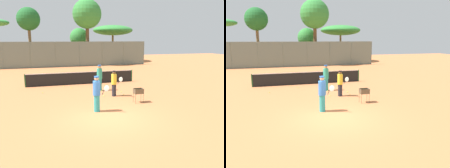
{
  "view_description": "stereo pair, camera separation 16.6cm",
  "coord_description": "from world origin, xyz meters",
  "views": [
    {
      "loc": [
        -2.77,
        -9.81,
        3.83
      ],
      "look_at": [
        1.11,
        3.28,
        1.0
      ],
      "focal_mm": 35.0,
      "sensor_mm": 36.0,
      "label": 1
    },
    {
      "loc": [
        -2.61,
        -9.86,
        3.83
      ],
      "look_at": [
        1.11,
        3.28,
        1.0
      ],
      "focal_mm": 35.0,
      "sensor_mm": 36.0,
      "label": 2
    }
  ],
  "objects": [
    {
      "name": "tennis_net",
      "position": [
        0.0,
        8.64,
        0.56
      ],
      "size": [
        9.28,
        0.1,
        1.07
      ],
      "color": "#26592D",
      "rests_on": "ground_plane"
    },
    {
      "name": "tennis_ball_5",
      "position": [
        0.8,
        4.16,
        0.03
      ],
      "size": [
        0.07,
        0.07,
        0.07
      ],
      "primitive_type": "sphere",
      "color": "#D1E54C",
      "rests_on": "ground_plane"
    },
    {
      "name": "tennis_ball_1",
      "position": [
        2.18,
        4.01,
        0.03
      ],
      "size": [
        0.07,
        0.07,
        0.07
      ],
      "primitive_type": "sphere",
      "color": "#D1E54C",
      "rests_on": "ground_plane"
    },
    {
      "name": "tennis_ball_0",
      "position": [
        0.96,
        5.55,
        0.03
      ],
      "size": [
        0.07,
        0.07,
        0.07
      ],
      "primitive_type": "sphere",
      "color": "#D1E54C",
      "rests_on": "ground_plane"
    },
    {
      "name": "ball_cart",
      "position": [
        2.45,
        2.1,
        0.64
      ],
      "size": [
        0.56,
        0.41,
        0.87
      ],
      "color": "brown",
      "rests_on": "ground_plane"
    },
    {
      "name": "tree_1",
      "position": [
        -4.94,
        23.1,
        6.4
      ],
      "size": [
        3.12,
        3.12,
        8.07
      ],
      "color": "brown",
      "rests_on": "ground_plane"
    },
    {
      "name": "tennis_ball_3",
      "position": [
        -1.63,
        8.13,
        0.03
      ],
      "size": [
        0.07,
        0.07,
        0.07
      ],
      "primitive_type": "sphere",
      "color": "#D1E54C",
      "rests_on": "ground_plane"
    },
    {
      "name": "back_fence",
      "position": [
        -0.0,
        21.14,
        1.73
      ],
      "size": [
        23.07,
        0.08,
        3.47
      ],
      "color": "slate",
      "rests_on": "ground_plane"
    },
    {
      "name": "tennis_ball_8",
      "position": [
        2.76,
        8.15,
        0.03
      ],
      "size": [
        0.07,
        0.07,
        0.07
      ],
      "primitive_type": "sphere",
      "color": "#D1E54C",
      "rests_on": "ground_plane"
    },
    {
      "name": "tennis_ball_6",
      "position": [
        -1.07,
        7.34,
        0.03
      ],
      "size": [
        0.07,
        0.07,
        0.07
      ],
      "primitive_type": "sphere",
      "color": "#D1E54C",
      "rests_on": "ground_plane"
    },
    {
      "name": "tennis_ball_7",
      "position": [
        -3.22,
        6.23,
        0.03
      ],
      "size": [
        0.07,
        0.07,
        0.07
      ],
      "primitive_type": "sphere",
      "color": "#D1E54C",
      "rests_on": "ground_plane"
    },
    {
      "name": "tennis_ball_4",
      "position": [
        2.3,
        4.9,
        0.03
      ],
      "size": [
        0.07,
        0.07,
        0.07
      ],
      "primitive_type": "sphere",
      "color": "#D1E54C",
      "rests_on": "ground_plane"
    },
    {
      "name": "player_white_outfit",
      "position": [
        1.47,
        3.99,
        0.91
      ],
      "size": [
        0.66,
        0.76,
        1.75
      ],
      "rotation": [
        0.0,
        0.0,
        5.39
      ],
      "color": "#26262D",
      "rests_on": "ground_plane"
    },
    {
      "name": "tree_4",
      "position": [
        3.11,
        22.74,
        7.29
      ],
      "size": [
        4.2,
        4.2,
        9.48
      ],
      "color": "brown",
      "rests_on": "ground_plane"
    },
    {
      "name": "player_red_cap",
      "position": [
        -0.36,
        1.15,
        1.0
      ],
      "size": [
        0.81,
        0.68,
        1.92
      ],
      "rotation": [
        0.0,
        0.0,
        5.62
      ],
      "color": "teal",
      "rests_on": "ground_plane"
    },
    {
      "name": "ground_plane",
      "position": [
        0.0,
        0.0,
        0.0
      ],
      "size": [
        80.0,
        80.0,
        0.0
      ],
      "primitive_type": "plane",
      "color": "#C67242"
    },
    {
      "name": "tree_0",
      "position": [
        2.22,
        25.0,
        4.01
      ],
      "size": [
        2.92,
        2.92,
        5.5
      ],
      "color": "brown",
      "rests_on": "ground_plane"
    },
    {
      "name": "tree_3",
      "position": [
        8.24,
        26.88,
        5.26
      ],
      "size": [
        6.78,
        6.78,
        6.13
      ],
      "color": "brown",
      "rests_on": "ground_plane"
    },
    {
      "name": "tennis_ball_2",
      "position": [
        1.19,
        5.74,
        0.03
      ],
      "size": [
        0.07,
        0.07,
        0.07
      ],
      "primitive_type": "sphere",
      "color": "#D1E54C",
      "rests_on": "ground_plane"
    },
    {
      "name": "player_yellow_shirt",
      "position": [
        0.91,
        5.88,
        1.0
      ],
      "size": [
        0.61,
        0.87,
        1.93
      ],
      "rotation": [
        0.0,
        0.0,
        1.03
      ],
      "color": "teal",
      "rests_on": "ground_plane"
    }
  ]
}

